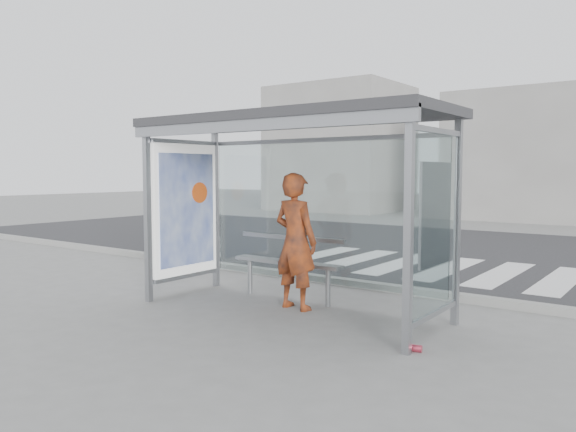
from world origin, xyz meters
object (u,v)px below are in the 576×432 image
Objects in this scene: person at (295,241)px; soda_can at (415,348)px; bus_shelter at (270,164)px; bench at (288,262)px.

person is 2.39m from soda_can.
soda_can is at bearing 164.95° from person.
person is (0.33, 0.14, -1.05)m from bus_shelter.
bus_shelter is 1.11m from person.
person is at bearing 159.70° from soda_can.
bus_shelter is at bearing 165.37° from soda_can.
bus_shelter reaches higher than soda_can.
bus_shelter is 1.52m from bench.
person reaches higher than bench.
person is 13.62× the size of soda_can.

